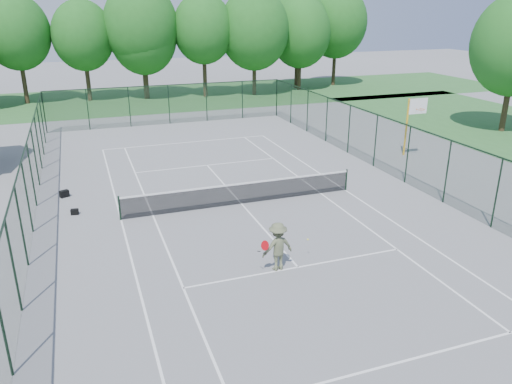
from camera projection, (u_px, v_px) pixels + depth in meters
ground at (242, 204)px, 23.28m from camera, size 140.00×140.00×0.00m
grass_far at (148, 98)px, 49.72m from camera, size 80.00×16.00×0.01m
court_lines at (242, 204)px, 23.28m from camera, size 11.05×23.85×0.01m
tennis_net at (241, 192)px, 23.08m from camera, size 11.08×0.08×1.10m
fence_enclosure at (241, 172)px, 22.73m from camera, size 18.05×36.05×3.02m
tree_line_far at (143, 36)px, 47.63m from camera, size 39.40×6.40×9.70m
basketball_goal at (413, 115)px, 29.60m from camera, size 1.20×1.43×3.65m
sports_bag_a at (64, 194)px, 24.07m from camera, size 0.48×0.39×0.33m
sports_bag_b at (75, 212)px, 22.06m from camera, size 0.35×0.25×0.25m
tennis_player at (278, 247)px, 17.21m from camera, size 2.22×0.82×1.76m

